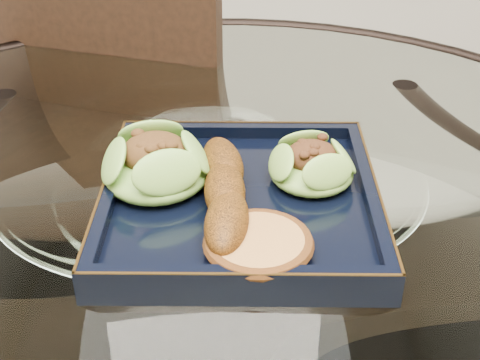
{
  "coord_description": "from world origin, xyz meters",
  "views": [
    {
      "loc": [
        -0.0,
        -0.58,
        1.15
      ],
      "look_at": [
        0.03,
        -0.03,
        0.8
      ],
      "focal_mm": 50.0,
      "sensor_mm": 36.0,
      "label": 1
    }
  ],
  "objects": [
    {
      "name": "crumb_patty",
      "position": [
        0.04,
        -0.12,
        0.79
      ],
      "size": [
        0.1,
        0.1,
        0.02
      ],
      "primitive_type": "cylinder",
      "rotation": [
        0.0,
        0.0,
        -0.14
      ],
      "color": "#C78842",
      "rests_on": "navy_plate"
    },
    {
      "name": "lettuce_wrap_right",
      "position": [
        0.1,
        -0.0,
        0.8
      ],
      "size": [
        0.1,
        0.1,
        0.03
      ],
      "primitive_type": "ellipsoid",
      "rotation": [
        0.0,
        0.0,
        -0.22
      ],
      "color": "#57902A",
      "rests_on": "navy_plate"
    },
    {
      "name": "lettuce_wrap_left",
      "position": [
        -0.05,
        0.0,
        0.8
      ],
      "size": [
        0.13,
        0.13,
        0.04
      ],
      "primitive_type": "ellipsoid",
      "rotation": [
        0.0,
        0.0,
        -0.2
      ],
      "color": "#60942B",
      "rests_on": "navy_plate"
    },
    {
      "name": "navy_plate",
      "position": [
        0.03,
        -0.03,
        0.77
      ],
      "size": [
        0.29,
        0.29,
        0.02
      ],
      "primitive_type": "cube",
      "rotation": [
        0.0,
        0.0,
        -0.07
      ],
      "color": "black",
      "rests_on": "dining_table"
    },
    {
      "name": "dining_chair",
      "position": [
        -0.19,
        0.32,
        0.51
      ],
      "size": [
        0.51,
        0.51,
        0.92
      ],
      "rotation": [
        0.0,
        0.0,
        -0.36
      ],
      "color": "black",
      "rests_on": "ground"
    },
    {
      "name": "roasted_plantain",
      "position": [
        0.01,
        -0.04,
        0.8
      ],
      "size": [
        0.04,
        0.19,
        0.04
      ],
      "primitive_type": "ellipsoid",
      "rotation": [
        0.0,
        0.0,
        1.57
      ],
      "color": "#6B380B",
      "rests_on": "navy_plate"
    },
    {
      "name": "dining_table",
      "position": [
        -0.0,
        -0.0,
        0.6
      ],
      "size": [
        1.13,
        1.13,
        0.77
      ],
      "color": "white",
      "rests_on": "ground"
    }
  ]
}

